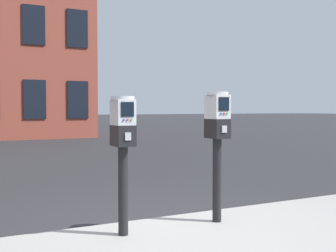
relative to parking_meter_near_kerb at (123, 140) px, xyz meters
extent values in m
plane|color=#28282B|center=(0.49, 0.22, -1.01)|extent=(160.00, 160.00, 0.00)
cylinder|color=black|center=(0.00, 0.00, -0.46)|extent=(0.09, 0.09, 0.81)
cube|color=black|center=(0.00, 0.00, 0.04)|extent=(0.17, 0.24, 0.19)
cube|color=#A5A8AD|center=(0.00, -0.13, 0.04)|extent=(0.06, 0.01, 0.07)
cube|color=#B7BABF|center=(0.00, 0.00, 0.25)|extent=(0.17, 0.23, 0.23)
cube|color=black|center=(0.00, -0.12, 0.27)|extent=(0.12, 0.01, 0.13)
cylinder|color=blue|center=(-0.04, -0.12, 0.18)|extent=(0.02, 0.01, 0.02)
cylinder|color=red|center=(0.00, -0.12, 0.18)|extent=(0.02, 0.01, 0.02)
cylinder|color=green|center=(0.03, -0.12, 0.18)|extent=(0.02, 0.01, 0.02)
cylinder|color=#B7BABF|center=(0.00, 0.00, 0.38)|extent=(0.22, 0.22, 0.03)
cylinder|color=black|center=(1.02, 0.00, -0.45)|extent=(0.09, 0.09, 0.85)
cube|color=black|center=(1.02, 0.00, 0.08)|extent=(0.17, 0.24, 0.20)
cube|color=#A5A8AD|center=(1.02, -0.13, 0.08)|extent=(0.06, 0.01, 0.07)
cube|color=#B7BABF|center=(1.02, 0.00, 0.30)|extent=(0.17, 0.23, 0.24)
cube|color=black|center=(1.02, -0.12, 0.33)|extent=(0.12, 0.01, 0.13)
cylinder|color=blue|center=(0.98, -0.12, 0.23)|extent=(0.02, 0.01, 0.02)
cylinder|color=red|center=(1.02, -0.12, 0.23)|extent=(0.02, 0.01, 0.02)
cylinder|color=green|center=(1.05, -0.12, 0.23)|extent=(0.02, 0.01, 0.02)
cylinder|color=#B7BABF|center=(1.02, 0.00, 0.43)|extent=(0.22, 0.22, 0.03)
cube|color=brown|center=(0.77, 17.10, 3.52)|extent=(7.15, 5.37, 9.05)
cube|color=black|center=(1.67, 14.39, 0.65)|extent=(0.90, 0.06, 1.60)
cube|color=black|center=(3.46, 14.39, 0.65)|extent=(0.90, 0.06, 1.60)
cube|color=black|center=(1.67, 14.39, 3.67)|extent=(0.90, 0.06, 1.60)
cube|color=black|center=(3.46, 14.39, 3.67)|extent=(0.90, 0.06, 1.60)
camera|label=1|loc=(-1.38, -3.61, 0.28)|focal=45.60mm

